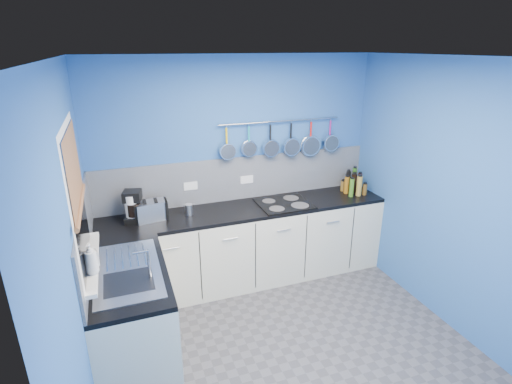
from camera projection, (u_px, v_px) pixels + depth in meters
floor at (289, 347)px, 3.60m from camera, size 3.20×3.00×0.02m
ceiling at (300, 56)px, 2.72m from camera, size 3.20×3.00×0.02m
wall_back at (237, 170)px, 4.49m from camera, size 3.20×0.02×2.50m
wall_front at (432, 350)px, 1.83m from camera, size 3.20×0.02×2.50m
wall_left at (76, 256)px, 2.64m from camera, size 0.02×3.00×2.50m
wall_right at (451, 197)px, 3.67m from camera, size 0.02×3.00×2.50m
backsplash_back at (238, 178)px, 4.50m from camera, size 3.20×0.02×0.50m
backsplash_left at (85, 232)px, 3.21m from camera, size 0.02×1.80×0.50m
cabinet_run_back at (247, 246)px, 4.50m from camera, size 3.20×0.60×0.86m
worktop_back at (246, 209)px, 4.34m from camera, size 3.20×0.60×0.04m
cabinet_run_left at (134, 319)px, 3.29m from camera, size 0.60×1.20×0.86m
worktop_left at (128, 273)px, 3.14m from camera, size 0.60×1.20×0.04m
window_frame at (77, 199)px, 2.81m from camera, size 0.01×1.00×1.10m
window_glass at (78, 199)px, 2.82m from camera, size 0.01×0.90×1.00m
bamboo_blind at (74, 168)px, 2.74m from camera, size 0.01×0.90×0.55m
window_sill at (91, 261)px, 3.00m from camera, size 0.10×0.98×0.03m
sink_unit at (127, 270)px, 3.13m from camera, size 0.50×0.95×0.01m
mixer_tap at (149, 264)px, 2.98m from camera, size 0.12×0.08×0.26m
socket_left at (191, 186)px, 4.32m from camera, size 0.15×0.01×0.09m
socket_right at (247, 180)px, 4.53m from camera, size 0.15×0.01×0.09m
pot_rail at (281, 121)px, 4.41m from camera, size 1.45×0.02×0.02m
soap_bottle_a at (91, 258)px, 2.78m from camera, size 0.11×0.11×0.24m
soap_bottle_b at (92, 255)px, 2.89m from camera, size 0.10×0.10×0.17m
paper_towel at (132, 208)px, 3.95m from camera, size 0.16×0.16×0.29m
coffee_maker at (134, 207)px, 3.95m from camera, size 0.22×0.24×0.32m
toaster at (151, 211)px, 4.01m from camera, size 0.33×0.22×0.20m
canister at (189, 210)px, 4.14m from camera, size 0.09×0.09×0.12m
hob at (284, 204)px, 4.44m from camera, size 0.58×0.51×0.01m
pan_0 at (227, 142)px, 4.26m from camera, size 0.18×0.07×0.37m
pan_1 at (249, 140)px, 4.34m from camera, size 0.18×0.05×0.37m
pan_2 at (270, 139)px, 4.43m from camera, size 0.20×0.07×0.39m
pan_3 at (291, 138)px, 4.51m from camera, size 0.21×0.07×0.40m
pan_4 at (311, 138)px, 4.60m from camera, size 0.24×0.06×0.43m
pan_5 at (330, 134)px, 4.67m from camera, size 0.20×0.08×0.39m
condiment_0 at (354, 179)px, 4.86m from camera, size 0.05×0.05×0.27m
condiment_1 at (348, 181)px, 4.81m from camera, size 0.06×0.06×0.25m
condiment_2 at (343, 186)px, 4.82m from camera, size 0.06×0.06×0.13m
condiment_3 at (359, 183)px, 4.77m from camera, size 0.05×0.05×0.23m
condiment_4 at (354, 183)px, 4.75m from camera, size 0.06×0.06×0.23m
condiment_5 at (347, 185)px, 4.73m from camera, size 0.06×0.06×0.21m
condiment_6 at (365, 189)px, 4.70m from camera, size 0.06×0.06×0.13m
condiment_7 at (359, 186)px, 4.66m from camera, size 0.07×0.07×0.24m
condiment_8 at (352, 188)px, 4.63m from camera, size 0.05×0.05×0.22m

